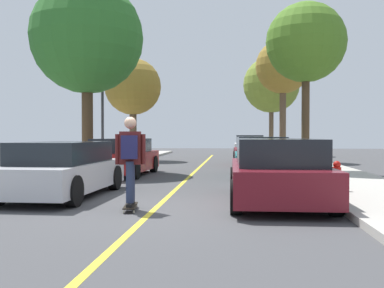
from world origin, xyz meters
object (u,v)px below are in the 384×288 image
(parked_car_right_near, at_px, (261,157))
(street_tree_right_nearest, at_px, (306,43))
(skateboard, at_px, (131,206))
(skateboarder, at_px, (130,155))
(street_tree_right_near, at_px, (283,67))
(parked_car_right_far, at_px, (253,151))
(street_tree_right_far, at_px, (271,85))
(street_tree_left_near, at_px, (133,87))
(fire_hydrant, at_px, (337,176))
(street_tree_left_nearest, at_px, (87,38))
(parked_car_left_near, at_px, (122,157))
(parked_car_left_nearest, at_px, (63,169))
(parked_car_right_farthest, at_px, (249,147))
(parked_car_right_nearest, at_px, (277,170))
(streetlamp, at_px, (102,99))

(parked_car_right_near, xyz_separation_m, street_tree_right_nearest, (1.72, 1.44, 4.15))
(skateboard, xyz_separation_m, skateboarder, (0.00, -0.03, 0.97))
(skateboard, bearing_deg, street_tree_right_near, 74.34)
(parked_car_right_far, height_order, street_tree_right_far, street_tree_right_far)
(street_tree_left_near, xyz_separation_m, fire_hydrant, (8.13, -14.32, -3.66))
(skateboard, relative_size, skateboarder, 0.51)
(street_tree_left_nearest, bearing_deg, street_tree_right_near, 42.82)
(street_tree_left_near, height_order, skateboarder, street_tree_left_near)
(parked_car_left_near, xyz_separation_m, street_tree_left_near, (-1.72, 9.33, 3.50))
(parked_car_left_nearest, height_order, street_tree_right_nearest, street_tree_right_nearest)
(parked_car_left_nearest, relative_size, fire_hydrant, 6.19)
(parked_car_left_nearest, height_order, skateboard, parked_car_left_nearest)
(street_tree_right_far, bearing_deg, street_tree_right_near, -90.00)
(parked_car_right_far, relative_size, street_tree_left_nearest, 0.58)
(street_tree_right_near, bearing_deg, parked_car_right_farthest, 119.62)
(street_tree_right_nearest, relative_size, street_tree_right_near, 0.95)
(fire_hydrant, distance_m, skateboarder, 5.05)
(street_tree_left_nearest, xyz_separation_m, street_tree_right_nearest, (8.34, -0.16, -0.39))
(parked_car_right_near, relative_size, street_tree_left_nearest, 0.55)
(parked_car_right_nearest, distance_m, street_tree_right_nearest, 8.50)
(parked_car_right_near, height_order, streetlamp, streetlamp)
(parked_car_left_near, height_order, street_tree_left_near, street_tree_left_near)
(street_tree_left_near, height_order, skateboard, street_tree_left_near)
(parked_car_right_farthest, distance_m, fire_hydrant, 17.13)
(streetlamp, distance_m, skateboard, 11.87)
(parked_car_right_farthest, distance_m, streetlamp, 11.11)
(street_tree_right_nearest, distance_m, skateboard, 10.81)
(street_tree_right_far, bearing_deg, parked_car_left_near, -111.65)
(street_tree_right_nearest, relative_size, streetlamp, 1.25)
(parked_car_left_near, xyz_separation_m, street_tree_right_nearest, (6.63, 1.16, 4.18))
(parked_car_left_near, bearing_deg, streetlamp, 116.71)
(parked_car_left_nearest, distance_m, parked_car_right_far, 12.33)
(skateboard, bearing_deg, street_tree_left_nearest, 113.19)
(parked_car_right_near, distance_m, skateboarder, 7.71)
(parked_car_right_near, bearing_deg, street_tree_right_near, 79.58)
(skateboarder, bearing_deg, street_tree_right_nearest, 61.79)
(skateboarder, bearing_deg, skateboard, 97.64)
(street_tree_left_nearest, xyz_separation_m, fire_hydrant, (8.13, -6.32, -4.74))
(street_tree_right_near, height_order, streetlamp, street_tree_right_near)
(parked_car_right_farthest, relative_size, street_tree_left_nearest, 0.61)
(parked_car_right_nearest, xyz_separation_m, streetlamp, (-6.66, 9.53, 2.33))
(skateboard, bearing_deg, parked_car_right_near, 67.85)
(parked_car_left_nearest, distance_m, streetlamp, 9.57)
(skateboarder, bearing_deg, fire_hydrant, 28.97)
(parked_car_left_near, distance_m, fire_hydrant, 8.13)
(parked_car_left_near, distance_m, parked_car_right_near, 4.92)
(parked_car_right_nearest, relative_size, street_tree_left_near, 0.82)
(parked_car_right_farthest, height_order, street_tree_right_nearest, street_tree_right_nearest)
(parked_car_right_farthest, height_order, skateboarder, skateboarder)
(streetlamp, bearing_deg, street_tree_right_nearest, -15.45)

